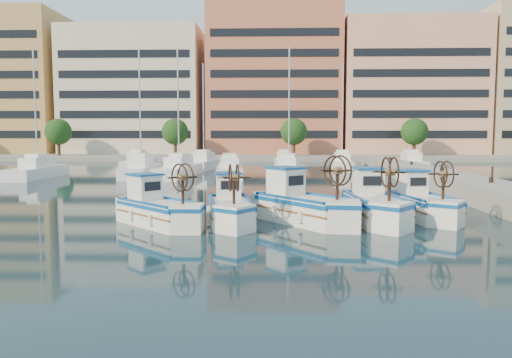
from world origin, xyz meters
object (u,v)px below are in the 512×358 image
at_px(fishing_boat_e, 421,202).
at_px(fishing_boat_a, 158,208).
at_px(fishing_boat_c, 302,204).
at_px(fishing_boat_b, 230,206).
at_px(fishing_boat_d, 374,203).

bearing_deg(fishing_boat_e, fishing_boat_a, -179.77).
height_order(fishing_boat_a, fishing_boat_c, fishing_boat_c).
bearing_deg(fishing_boat_b, fishing_boat_e, 0.43).
bearing_deg(fishing_boat_d, fishing_boat_c, -179.48).
bearing_deg(fishing_boat_a, fishing_boat_d, -38.31).
distance_m(fishing_boat_a, fishing_boat_c, 6.28).
bearing_deg(fishing_boat_b, fishing_boat_a, -178.50).
bearing_deg(fishing_boat_a, fishing_boat_e, -34.70).
bearing_deg(fishing_boat_b, fishing_boat_d, -5.05).
xyz_separation_m(fishing_boat_a, fishing_boat_c, (6.23, 0.81, 0.09)).
xyz_separation_m(fishing_boat_d, fishing_boat_e, (2.37, 1.04, -0.06)).
xyz_separation_m(fishing_boat_a, fishing_boat_b, (3.06, 0.60, -0.00)).
relative_size(fishing_boat_b, fishing_boat_c, 0.92).
relative_size(fishing_boat_c, fishing_boat_e, 1.07).
relative_size(fishing_boat_a, fishing_boat_e, 0.92).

